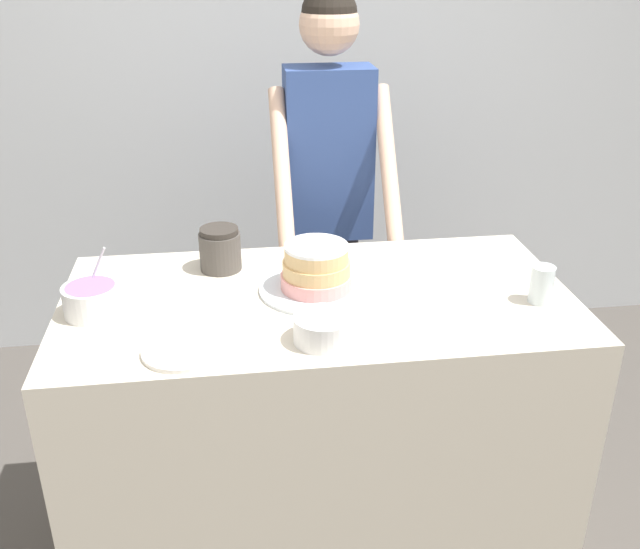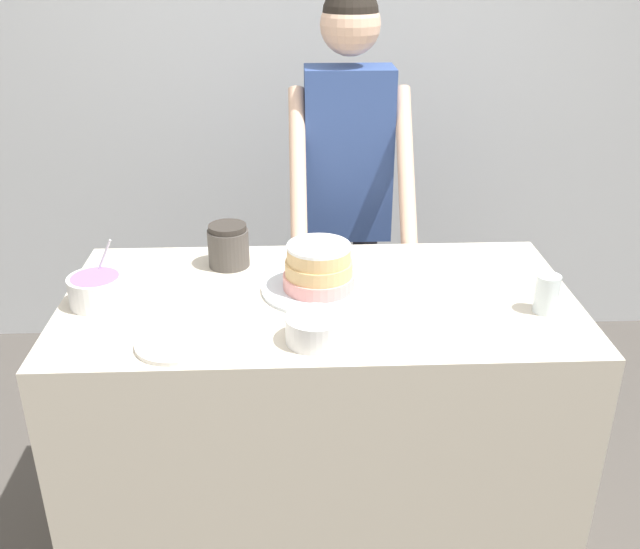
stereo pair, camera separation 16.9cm
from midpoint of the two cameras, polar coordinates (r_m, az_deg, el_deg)
The scene contains 9 objects.
wall_back at distance 3.43m, azimuth 0.33°, elevation 15.21°, with size 10.00×0.05×2.60m.
counter at distance 2.33m, azimuth 2.08°, elevation -12.29°, with size 1.49×0.76×0.95m.
person_baker at distance 2.71m, azimuth 4.08°, elevation 8.45°, with size 0.44×0.48×1.76m.
cake at distance 2.08m, azimuth 2.24°, elevation 0.22°, with size 0.34×0.34×0.15m.
frosting_bowl_purple at distance 2.08m, azimuth -15.26°, elevation -1.19°, with size 0.16×0.16×0.18m.
frosting_bowl_white at distance 1.83m, azimuth 2.26°, elevation -4.32°, with size 0.15×0.15×0.07m.
drinking_glass at distance 2.09m, azimuth 19.92°, elevation -1.51°, with size 0.07×0.07×0.11m.
ceramic_plate at distance 1.85m, azimuth -8.93°, elevation -5.54°, with size 0.21×0.21×0.01m.
stoneware_jar at distance 2.25m, azimuth -5.22°, elevation 2.27°, with size 0.13×0.13×0.14m.
Camera 2 is at (-0.08, -1.47, 1.89)m, focal length 40.00 mm.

